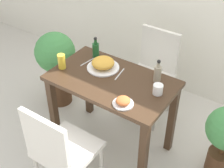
% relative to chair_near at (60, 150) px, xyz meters
% --- Properties ---
extents(ground_plane, '(16.00, 16.00, 0.00)m').
position_rel_chair_near_xyz_m(ground_plane, '(0.01, 0.66, -0.52)').
color(ground_plane, beige).
extents(dining_table, '(1.03, 0.61, 0.77)m').
position_rel_chair_near_xyz_m(dining_table, '(0.01, 0.66, 0.11)').
color(dining_table, '#3D2819').
rests_on(dining_table, ground_plane).
extents(chair_near, '(0.42, 0.42, 0.91)m').
position_rel_chair_near_xyz_m(chair_near, '(0.00, 0.00, 0.00)').
color(chair_near, silver).
rests_on(chair_near, ground_plane).
extents(chair_far, '(0.42, 0.42, 0.91)m').
position_rel_chair_near_xyz_m(chair_far, '(0.07, 1.30, 0.00)').
color(chair_far, silver).
rests_on(chair_far, ground_plane).
extents(food_plate, '(0.28, 0.28, 0.10)m').
position_rel_chair_near_xyz_m(food_plate, '(-0.14, 0.75, 0.29)').
color(food_plate, white).
rests_on(food_plate, dining_table).
extents(side_plate, '(0.16, 0.16, 0.06)m').
position_rel_chair_near_xyz_m(side_plate, '(0.26, 0.44, 0.27)').
color(side_plate, white).
rests_on(side_plate, dining_table).
extents(drink_cup, '(0.08, 0.08, 0.08)m').
position_rel_chair_near_xyz_m(drink_cup, '(0.41, 0.70, 0.29)').
color(drink_cup, white).
rests_on(drink_cup, dining_table).
extents(juice_glass, '(0.07, 0.07, 0.13)m').
position_rel_chair_near_xyz_m(juice_glass, '(-0.43, 0.55, 0.31)').
color(juice_glass, gold).
rests_on(juice_glass, dining_table).
extents(sauce_bottle, '(0.06, 0.06, 0.20)m').
position_rel_chair_near_xyz_m(sauce_bottle, '(0.33, 0.84, 0.32)').
color(sauce_bottle, gray).
rests_on(sauce_bottle, dining_table).
extents(condiment_bottle, '(0.06, 0.06, 0.20)m').
position_rel_chair_near_xyz_m(condiment_bottle, '(-0.30, 0.86, 0.32)').
color(condiment_bottle, '#194C23').
rests_on(condiment_bottle, dining_table).
extents(fork_utensil, '(0.03, 0.17, 0.00)m').
position_rel_chair_near_xyz_m(fork_utensil, '(-0.31, 0.75, 0.25)').
color(fork_utensil, silver).
rests_on(fork_utensil, dining_table).
extents(spoon_utensil, '(0.04, 0.18, 0.00)m').
position_rel_chair_near_xyz_m(spoon_utensil, '(0.03, 0.75, 0.25)').
color(spoon_utensil, silver).
rests_on(spoon_utensil, dining_table).
extents(potted_plant_left, '(0.42, 0.42, 0.84)m').
position_rel_chair_near_xyz_m(potted_plant_left, '(-0.83, 0.87, 0.00)').
color(potted_plant_left, '#51331E').
rests_on(potted_plant_left, ground_plane).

